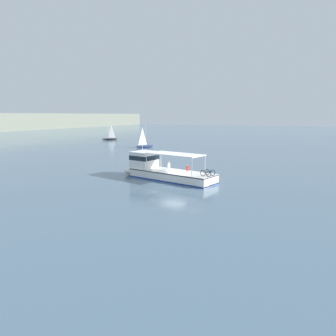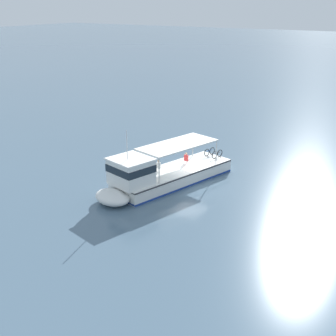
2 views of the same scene
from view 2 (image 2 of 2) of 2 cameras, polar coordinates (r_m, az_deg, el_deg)
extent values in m
plane|color=slate|center=(37.63, 2.67, -1.79)|extent=(400.00, 400.00, 0.00)
cube|color=white|center=(37.41, 0.67, -1.00)|extent=(5.82, 11.26, 1.10)
ellipsoid|color=white|center=(33.72, -6.95, -3.62)|extent=(3.40, 2.87, 1.01)
cube|color=navy|center=(37.57, 0.67, -1.64)|extent=(5.85, 11.27, 0.16)
cube|color=#2D2D33|center=(37.24, 0.67, -0.33)|extent=(5.87, 11.27, 0.10)
cube|color=white|center=(34.16, -4.64, -0.50)|extent=(3.29, 3.20, 1.90)
cube|color=#19232D|center=(34.04, -4.65, 0.03)|extent=(3.36, 3.26, 0.56)
cube|color=white|center=(33.82, -4.69, 1.11)|extent=(3.48, 3.40, 0.12)
cube|color=white|center=(36.84, 1.19, 2.94)|extent=(4.54, 7.23, 0.10)
cylinder|color=silver|center=(34.14, -1.12, -0.35)|extent=(0.08, 0.08, 2.00)
cylinder|color=silver|center=(36.08, -4.03, 0.76)|extent=(0.08, 0.08, 2.00)
cylinder|color=silver|center=(38.56, 6.05, 1.99)|extent=(0.08, 0.08, 2.00)
cylinder|color=silver|center=(40.28, 3.12, 2.88)|extent=(0.08, 0.08, 2.00)
cylinder|color=silver|center=(33.28, -5.15, 2.87)|extent=(0.06, 0.06, 2.20)
sphere|color=white|center=(36.60, -5.11, -1.67)|extent=(0.36, 0.36, 0.36)
sphere|color=white|center=(38.58, -1.28, -0.42)|extent=(0.36, 0.36, 0.36)
sphere|color=white|center=(40.59, 1.97, 0.65)|extent=(0.36, 0.36, 0.36)
torus|color=black|center=(39.94, 5.83, 1.64)|extent=(0.22, 0.65, 0.66)
torus|color=black|center=(40.45, 6.48, 1.85)|extent=(0.22, 0.65, 0.66)
cylinder|color=#232328|center=(40.16, 6.16, 1.91)|extent=(0.23, 0.69, 0.06)
torus|color=black|center=(40.50, 4.87, 1.94)|extent=(0.22, 0.65, 0.66)
torus|color=black|center=(41.00, 5.52, 2.14)|extent=(0.22, 0.65, 0.66)
cylinder|color=#1E478C|center=(40.71, 5.20, 2.20)|extent=(0.23, 0.69, 0.06)
cube|color=red|center=(38.63, 2.28, 1.28)|extent=(0.37, 0.29, 0.52)
sphere|color=tan|center=(38.51, 2.29, 1.80)|extent=(0.20, 0.20, 0.20)
cube|color=white|center=(36.85, -1.18, 0.33)|extent=(0.37, 0.29, 0.52)
sphere|color=beige|center=(36.72, -1.19, 0.88)|extent=(0.20, 0.20, 0.20)
camera|label=1|loc=(47.08, 51.28, 4.80)|focal=33.67mm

